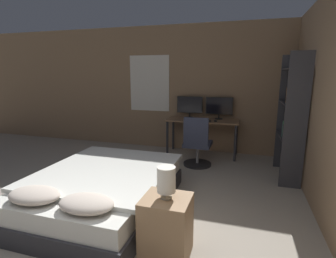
{
  "coord_description": "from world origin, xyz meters",
  "views": [
    {
      "loc": [
        1.17,
        -1.36,
        1.69
      ],
      "look_at": [
        -0.12,
        2.85,
        0.75
      ],
      "focal_mm": 28.0,
      "sensor_mm": 36.0,
      "label": 1
    }
  ],
  "objects_px": {
    "bedside_lamp": "(166,180)",
    "desk": "(202,124)",
    "keyboard": "(201,121)",
    "bookshelf": "(292,114)",
    "nightstand": "(166,227)",
    "bed": "(103,190)",
    "monitor_left": "(190,106)",
    "monitor_right": "(219,107)",
    "office_chair": "(197,147)",
    "computer_mouse": "(215,121)"
  },
  "relations": [
    {
      "from": "monitor_left",
      "to": "bookshelf",
      "type": "relative_size",
      "value": 0.28
    },
    {
      "from": "monitor_left",
      "to": "bed",
      "type": "bearing_deg",
      "value": -100.63
    },
    {
      "from": "nightstand",
      "to": "office_chair",
      "type": "relative_size",
      "value": 0.62
    },
    {
      "from": "bedside_lamp",
      "to": "monitor_right",
      "type": "distance_m",
      "value": 3.4
    },
    {
      "from": "nightstand",
      "to": "bookshelf",
      "type": "height_order",
      "value": "bookshelf"
    },
    {
      "from": "keyboard",
      "to": "office_chair",
      "type": "xyz_separation_m",
      "value": [
        0.03,
        -0.54,
        -0.39
      ]
    },
    {
      "from": "bed",
      "to": "desk",
      "type": "distance_m",
      "value": 2.74
    },
    {
      "from": "desk",
      "to": "bed",
      "type": "bearing_deg",
      "value": -107.81
    },
    {
      "from": "nightstand",
      "to": "bedside_lamp",
      "type": "relative_size",
      "value": 1.97
    },
    {
      "from": "desk",
      "to": "computer_mouse",
      "type": "height_order",
      "value": "computer_mouse"
    },
    {
      "from": "desk",
      "to": "monitor_left",
      "type": "distance_m",
      "value": 0.51
    },
    {
      "from": "office_chair",
      "to": "computer_mouse",
      "type": "bearing_deg",
      "value": 65.13
    },
    {
      "from": "bed",
      "to": "bedside_lamp",
      "type": "distance_m",
      "value": 1.33
    },
    {
      "from": "monitor_right",
      "to": "office_chair",
      "type": "bearing_deg",
      "value": -107.27
    },
    {
      "from": "bookshelf",
      "to": "computer_mouse",
      "type": "bearing_deg",
      "value": 150.58
    },
    {
      "from": "desk",
      "to": "monitor_left",
      "type": "xyz_separation_m",
      "value": [
        -0.31,
        0.18,
        0.36
      ]
    },
    {
      "from": "desk",
      "to": "computer_mouse",
      "type": "distance_m",
      "value": 0.35
    },
    {
      "from": "monitor_left",
      "to": "bedside_lamp",
      "type": "bearing_deg",
      "value": -81.13
    },
    {
      "from": "keyboard",
      "to": "bookshelf",
      "type": "height_order",
      "value": "bookshelf"
    },
    {
      "from": "nightstand",
      "to": "bedside_lamp",
      "type": "distance_m",
      "value": 0.47
    },
    {
      "from": "monitor_left",
      "to": "desk",
      "type": "bearing_deg",
      "value": -29.63
    },
    {
      "from": "nightstand",
      "to": "desk",
      "type": "height_order",
      "value": "desk"
    },
    {
      "from": "bedside_lamp",
      "to": "monitor_left",
      "type": "xyz_separation_m",
      "value": [
        -0.53,
        3.39,
        0.25
      ]
    },
    {
      "from": "desk",
      "to": "keyboard",
      "type": "bearing_deg",
      "value": -90.0
    },
    {
      "from": "nightstand",
      "to": "office_chair",
      "type": "height_order",
      "value": "office_chair"
    },
    {
      "from": "nightstand",
      "to": "office_chair",
      "type": "xyz_separation_m",
      "value": [
        -0.18,
        2.5,
        0.08
      ]
    },
    {
      "from": "monitor_left",
      "to": "keyboard",
      "type": "height_order",
      "value": "monitor_left"
    },
    {
      "from": "nightstand",
      "to": "monitor_left",
      "type": "xyz_separation_m",
      "value": [
        -0.53,
        3.39,
        0.72
      ]
    },
    {
      "from": "monitor_left",
      "to": "monitor_right",
      "type": "relative_size",
      "value": 1.0
    },
    {
      "from": "bed",
      "to": "bookshelf",
      "type": "xyz_separation_m",
      "value": [
        2.38,
        1.69,
        0.83
      ]
    },
    {
      "from": "desk",
      "to": "computer_mouse",
      "type": "bearing_deg",
      "value": -31.35
    },
    {
      "from": "monitor_left",
      "to": "keyboard",
      "type": "xyz_separation_m",
      "value": [
        0.31,
        -0.35,
        -0.25
      ]
    },
    {
      "from": "bookshelf",
      "to": "monitor_right",
      "type": "bearing_deg",
      "value": 139.3
    },
    {
      "from": "bed",
      "to": "monitor_left",
      "type": "bearing_deg",
      "value": 79.37
    },
    {
      "from": "monitor_left",
      "to": "computer_mouse",
      "type": "distance_m",
      "value": 0.73
    },
    {
      "from": "keyboard",
      "to": "bookshelf",
      "type": "xyz_separation_m",
      "value": [
        1.55,
        -0.71,
        0.31
      ]
    },
    {
      "from": "monitor_right",
      "to": "keyboard",
      "type": "height_order",
      "value": "monitor_right"
    },
    {
      "from": "computer_mouse",
      "to": "office_chair",
      "type": "xyz_separation_m",
      "value": [
        -0.25,
        -0.54,
        -0.39
      ]
    },
    {
      "from": "desk",
      "to": "bookshelf",
      "type": "height_order",
      "value": "bookshelf"
    },
    {
      "from": "bed",
      "to": "desk",
      "type": "height_order",
      "value": "desk"
    },
    {
      "from": "monitor_left",
      "to": "keyboard",
      "type": "bearing_deg",
      "value": -48.41
    },
    {
      "from": "nightstand",
      "to": "bookshelf",
      "type": "xyz_separation_m",
      "value": [
        1.33,
        2.33,
        0.78
      ]
    },
    {
      "from": "bed",
      "to": "monitor_right",
      "type": "distance_m",
      "value": 3.08
    },
    {
      "from": "bed",
      "to": "nightstand",
      "type": "bearing_deg",
      "value": -31.14
    },
    {
      "from": "keyboard",
      "to": "monitor_left",
      "type": "bearing_deg",
      "value": 131.59
    },
    {
      "from": "bed",
      "to": "office_chair",
      "type": "distance_m",
      "value": 2.06
    },
    {
      "from": "bedside_lamp",
      "to": "desk",
      "type": "distance_m",
      "value": 3.22
    },
    {
      "from": "nightstand",
      "to": "office_chair",
      "type": "distance_m",
      "value": 2.5
    },
    {
      "from": "monitor_right",
      "to": "keyboard",
      "type": "relative_size",
      "value": 1.42
    },
    {
      "from": "bed",
      "to": "office_chair",
      "type": "height_order",
      "value": "office_chair"
    }
  ]
}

